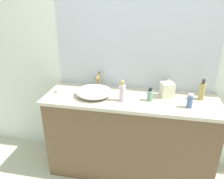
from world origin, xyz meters
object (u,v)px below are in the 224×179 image
Objects in this scene: perfume_bottle at (150,95)px; spray_can at (202,91)px; candle_jar at (58,91)px; tissue_box at (167,89)px; soap_dispenser at (122,92)px; sink_basin at (94,92)px; lotion_bottle at (190,101)px.

spray_can is (0.46, 0.12, 0.03)m from perfume_bottle.
tissue_box is at bearing 5.80° from candle_jar.
tissue_box reaches higher than candle_jar.
spray_can reaches higher than candle_jar.
soap_dispenser reaches higher than perfume_bottle.
tissue_box is at bearing -179.39° from spray_can.
sink_basin is 0.69m from tissue_box.
sink_basin is 2.81× the size of perfume_bottle.
soap_dispenser is 1.63× the size of perfume_bottle.
soap_dispenser is 1.00× the size of spray_can.
soap_dispenser reaches higher than candle_jar.
sink_basin is at bearing -1.27° from candle_jar.
sink_basin is at bearing 169.77° from soap_dispenser.
lotion_bottle is at bearing -45.15° from tissue_box.
candle_jar is at bearing 179.47° from perfume_bottle.
perfume_bottle is 2.61× the size of candle_jar.
soap_dispenser reaches higher than lotion_bottle.
tissue_box reaches higher than sink_basin.
spray_can is at bearing 4.62° from candle_jar.
lotion_bottle is 1.03× the size of perfume_bottle.
spray_can is (0.13, 0.19, 0.02)m from lotion_bottle.
lotion_bottle is 0.26m from tissue_box.
soap_dispenser is 1.13× the size of tissue_box.
perfume_bottle is 0.19m from tissue_box.
spray_can is 1.37m from candle_jar.
perfume_bottle is 0.61× the size of spray_can.
lotion_bottle is 0.34m from perfume_bottle.
soap_dispenser is 0.66m from candle_jar.
soap_dispenser is at bearing -10.23° from sink_basin.
sink_basin is 1.00m from spray_can.
tissue_box reaches higher than perfume_bottle.
tissue_box is (-0.31, -0.00, -0.01)m from spray_can.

